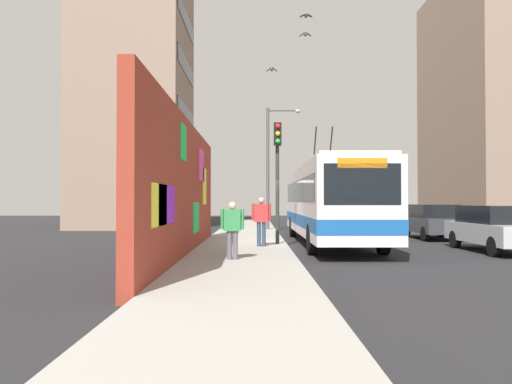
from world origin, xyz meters
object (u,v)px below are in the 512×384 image
city_bus (329,200)px  parked_car_silver (495,228)px  parked_car_dark_gray (433,221)px  pedestrian_at_curb (261,217)px  street_lamp (272,159)px  traffic_light (278,163)px  pedestrian_near_wall (232,226)px

city_bus → parked_car_silver: city_bus is taller
parked_car_dark_gray → pedestrian_at_curb: 9.57m
pedestrian_at_curb → street_lamp: (10.61, -0.73, 2.95)m
city_bus → traffic_light: bearing=127.7°
city_bus → traffic_light: (-1.66, 2.15, 1.40)m
parked_car_dark_gray → pedestrian_near_wall: (-9.20, 8.81, 0.23)m
city_bus → street_lamp: bearing=14.2°
traffic_light → city_bus: bearing=-52.3°
pedestrian_near_wall → pedestrian_at_curb: 4.00m
parked_car_dark_gray → pedestrian_near_wall: bearing=136.2°
pedestrian_at_curb → street_lamp: size_ratio=0.25×
parked_car_dark_gray → pedestrian_at_curb: bearing=123.6°
city_bus → pedestrian_at_curb: (-2.57, 2.76, -0.60)m
parked_car_dark_gray → pedestrian_near_wall: pedestrian_near_wall is taller
parked_car_dark_gray → street_lamp: 9.57m
pedestrian_at_curb → traffic_light: traffic_light is taller
parked_car_dark_gray → pedestrian_near_wall: 12.74m
parked_car_silver → pedestrian_at_curb: (0.52, 7.96, 0.33)m
parked_car_dark_gray → traffic_light: 8.87m
pedestrian_near_wall → street_lamp: bearing=-6.2°
pedestrian_near_wall → street_lamp: street_lamp is taller
city_bus → pedestrian_near_wall: city_bus is taller
pedestrian_near_wall → street_lamp: size_ratio=0.23×
city_bus → street_lamp: 8.62m
street_lamp → city_bus: bearing=-165.8°
traffic_light → parked_car_silver: bearing=-101.0°
city_bus → parked_car_silver: bearing=-120.7°
parked_car_dark_gray → traffic_light: bearing=120.8°
city_bus → parked_car_dark_gray: bearing=-62.4°
parked_car_silver → parked_car_dark_gray: bearing=0.0°
parked_car_silver → street_lamp: 13.68m
parked_car_silver → pedestrian_near_wall: 9.44m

